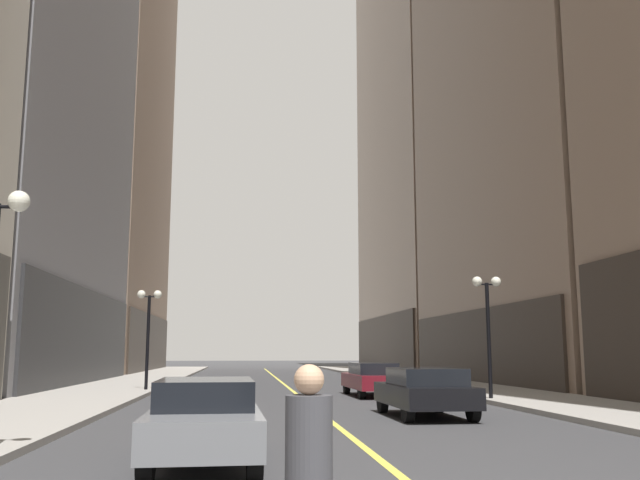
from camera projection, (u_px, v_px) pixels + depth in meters
ground_plane at (284, 384)px, 37.70m from camera, size 200.00×200.00×0.00m
sidewalk_left at (129, 384)px, 36.82m from camera, size 4.50×78.00×0.15m
sidewalk_right at (432, 382)px, 38.61m from camera, size 4.50×78.00×0.15m
lane_centre_stripe at (284, 384)px, 37.70m from camera, size 0.16×70.00×0.01m
building_right_mid at (553, 98)px, 41.61m from camera, size 11.21×24.00×33.72m
building_right_far at (431, 39)px, 69.12m from camera, size 10.84×26.00×65.27m
car_grey at (205, 418)px, 11.00m from camera, size 1.82×4.31×1.32m
car_black at (425, 390)px, 18.87m from camera, size 2.02×4.20×1.32m
car_maroon at (372, 378)px, 27.70m from camera, size 1.83×4.78×1.32m
pedestrian_with_orange_bag at (309, 465)px, 4.89m from camera, size 0.43×0.43×1.67m
street_lamp_left_far at (149, 317)px, 30.31m from camera, size 1.06×0.36×4.43m
street_lamp_right_mid at (488, 309)px, 24.76m from camera, size 1.06×0.36×4.43m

